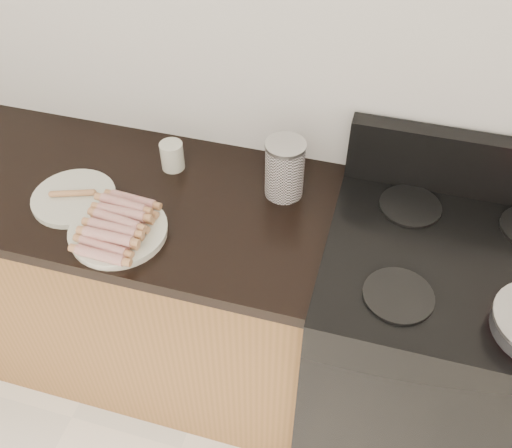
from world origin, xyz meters
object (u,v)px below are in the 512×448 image
(canister, at_px, (285,169))
(side_plate, at_px, (74,198))
(mug, at_px, (172,156))
(stove, at_px, (431,354))
(main_plate, at_px, (119,232))

(canister, bearing_deg, side_plate, -161.14)
(canister, bearing_deg, mug, 176.69)
(mug, bearing_deg, stove, -10.33)
(main_plate, xyz_separation_m, side_plate, (-0.19, 0.09, -0.00))
(mug, bearing_deg, side_plate, -135.61)
(stove, distance_m, canister, 0.78)
(canister, bearing_deg, stove, -14.89)
(stove, xyz_separation_m, side_plate, (-1.14, -0.06, 0.45))
(side_plate, xyz_separation_m, canister, (0.60, 0.20, 0.08))
(side_plate, bearing_deg, stove, 2.93)
(canister, distance_m, mug, 0.37)
(main_plate, height_order, canister, canister)
(main_plate, xyz_separation_m, mug, (0.04, 0.32, 0.04))
(mug, bearing_deg, canister, -3.31)
(stove, bearing_deg, main_plate, -170.89)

